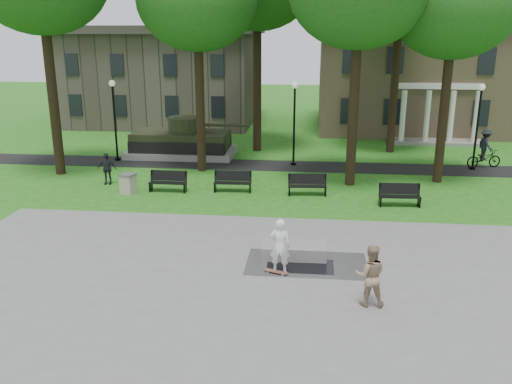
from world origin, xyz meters
TOP-DOWN VIEW (x-y plane):
  - ground at (0.00, 0.00)m, footprint 120.00×120.00m
  - plaza at (0.00, -5.00)m, footprint 22.00×16.00m
  - footpath at (0.00, 12.00)m, footprint 44.00×2.60m
  - building_right at (10.00, 26.00)m, footprint 17.00×12.00m
  - building_left at (-11.00, 26.50)m, footprint 15.00×10.00m
  - tree_1 at (-4.50, 10.50)m, footprint 6.20×6.20m
  - tree_3 at (8.00, 9.50)m, footprint 6.00×6.00m
  - lamp_left at (-10.00, 12.30)m, footprint 0.36×0.36m
  - lamp_mid at (0.50, 12.30)m, footprint 0.36×0.36m
  - lamp_right at (10.50, 12.30)m, footprint 0.36×0.36m
  - tank_monument at (-6.46, 14.00)m, footprint 7.45×3.40m
  - puddle at (1.31, -1.71)m, footprint 2.20×1.20m
  - concrete_block at (1.07, -0.98)m, footprint 2.23×1.07m
  - skateboard at (0.55, -2.35)m, footprint 0.80×0.45m
  - skateboarder at (0.66, -2.27)m, footprint 0.67×0.45m
  - friend_watching at (3.30, -4.12)m, footprint 0.89×0.70m
  - pedestrian_walker at (-8.69, 7.27)m, footprint 0.97×0.47m
  - cyclist at (11.22, 12.84)m, footprint 2.12×1.27m
  - park_bench_0 at (-5.29, 6.32)m, footprint 1.81×0.55m
  - park_bench_1 at (-2.19, 6.63)m, footprint 1.82×0.59m
  - park_bench_2 at (1.39, 6.46)m, footprint 1.83×0.65m
  - park_bench_3 at (5.48, 5.23)m, footprint 1.82×0.61m
  - trash_bin at (-7.09, 5.75)m, footprint 0.81×0.81m

SIDE VIEW (x-z plane):
  - ground at x=0.00m, z-range 0.00..0.00m
  - footpath at x=0.00m, z-range 0.00..0.01m
  - plaza at x=0.00m, z-range 0.00..0.02m
  - puddle at x=1.31m, z-range 0.02..0.02m
  - skateboard at x=0.55m, z-range 0.02..0.09m
  - concrete_block at x=1.07m, z-range 0.02..0.47m
  - trash_bin at x=-7.09m, z-range 0.01..0.97m
  - park_bench_0 at x=-5.29m, z-range 0.02..1.02m
  - park_bench_1 at x=-2.19m, z-range 0.02..1.02m
  - park_bench_2 at x=1.39m, z-range 0.02..1.02m
  - park_bench_3 at x=5.48m, z-range 0.02..1.02m
  - pedestrian_walker at x=-8.69m, z-range 0.00..1.60m
  - tank_monument at x=-6.46m, z-range -0.34..2.06m
  - cyclist at x=11.22m, z-range -0.20..2.01m
  - friend_watching at x=3.30m, z-range 0.02..1.83m
  - skateboarder at x=0.66m, z-range 0.02..1.84m
  - lamp_left at x=-10.00m, z-range 0.43..5.16m
  - lamp_mid at x=0.50m, z-range 0.43..5.16m
  - lamp_right at x=10.50m, z-range 0.43..5.16m
  - building_left at x=-11.00m, z-range 0.00..7.20m
  - building_right at x=10.00m, z-range 0.04..8.64m
  - tree_3 at x=8.00m, z-range 3.00..14.19m
  - tree_1 at x=-4.50m, z-range 3.14..14.77m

